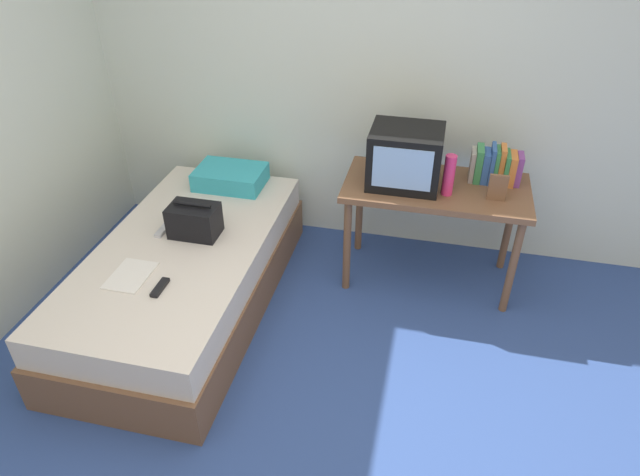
% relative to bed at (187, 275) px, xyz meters
% --- Properties ---
extents(ground_plane, '(8.00, 8.00, 0.00)m').
position_rel_bed_xyz_m(ground_plane, '(0.95, -0.85, -0.24)').
color(ground_plane, '#2D4784').
extents(wall_back, '(5.20, 0.10, 2.60)m').
position_rel_bed_xyz_m(wall_back, '(0.95, 1.15, 1.06)').
color(wall_back, silver).
rests_on(wall_back, ground).
extents(bed, '(1.00, 2.00, 0.48)m').
position_rel_bed_xyz_m(bed, '(0.00, 0.00, 0.00)').
color(bed, brown).
rests_on(bed, ground).
extents(desk, '(1.16, 0.60, 0.73)m').
position_rel_bed_xyz_m(desk, '(1.48, 0.65, 0.40)').
color(desk, brown).
rests_on(desk, ground).
extents(tv, '(0.44, 0.39, 0.36)m').
position_rel_bed_xyz_m(tv, '(1.27, 0.63, 0.67)').
color(tv, black).
rests_on(tv, desk).
extents(water_bottle, '(0.07, 0.07, 0.26)m').
position_rel_bed_xyz_m(water_bottle, '(1.54, 0.55, 0.62)').
color(water_bottle, '#E53372').
rests_on(water_bottle, desk).
extents(book_row, '(0.31, 0.17, 0.24)m').
position_rel_bed_xyz_m(book_row, '(1.82, 0.78, 0.60)').
color(book_row, gray).
rests_on(book_row, desk).
extents(picture_frame, '(0.11, 0.02, 0.17)m').
position_rel_bed_xyz_m(picture_frame, '(1.84, 0.54, 0.57)').
color(picture_frame, brown).
rests_on(picture_frame, desk).
extents(pillow, '(0.48, 0.34, 0.13)m').
position_rel_bed_xyz_m(pillow, '(0.03, 0.78, 0.31)').
color(pillow, '#33A8B7').
rests_on(pillow, bed).
extents(handbag, '(0.30, 0.20, 0.23)m').
position_rel_bed_xyz_m(handbag, '(0.05, 0.12, 0.35)').
color(handbag, black).
rests_on(handbag, bed).
extents(magazine, '(0.21, 0.29, 0.01)m').
position_rel_bed_xyz_m(magazine, '(-0.14, -0.36, 0.25)').
color(magazine, white).
rests_on(magazine, bed).
extents(remote_dark, '(0.04, 0.16, 0.02)m').
position_rel_bed_xyz_m(remote_dark, '(0.07, -0.43, 0.26)').
color(remote_dark, black).
rests_on(remote_dark, bed).
extents(remote_silver, '(0.04, 0.14, 0.02)m').
position_rel_bed_xyz_m(remote_silver, '(-0.17, 0.09, 0.26)').
color(remote_silver, '#B7B7BC').
rests_on(remote_silver, bed).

